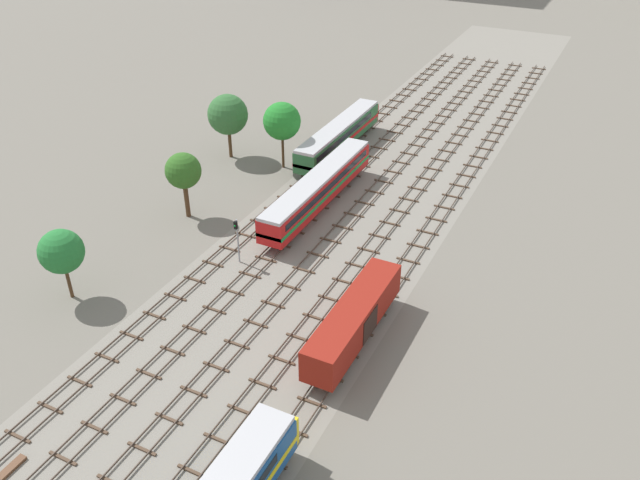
{
  "coord_description": "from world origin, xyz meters",
  "views": [
    {
      "loc": [
        24.29,
        -2.03,
        35.82
      ],
      "look_at": [
        0.0,
        47.05,
        1.5
      ],
      "focal_mm": 36.47,
      "sensor_mm": 36.0,
      "label": 1
    }
  ],
  "objects_px": {
    "diesel_railcar_far_left_midfar": "(339,135)",
    "signal_post_nearest": "(237,236)",
    "passenger_coach_left_mid": "(318,187)",
    "freight_boxcar_centre_right_near": "(354,319)"
  },
  "relations": [
    {
      "from": "freight_boxcar_centre_right_near",
      "to": "diesel_railcar_far_left_midfar",
      "type": "xyz_separation_m",
      "value": [
        -17.01,
        33.64,
        0.15
      ]
    },
    {
      "from": "freight_boxcar_centre_right_near",
      "to": "signal_post_nearest",
      "type": "distance_m",
      "value": 16.01
    },
    {
      "from": "signal_post_nearest",
      "to": "passenger_coach_left_mid",
      "type": "bearing_deg",
      "value": 80.87
    },
    {
      "from": "passenger_coach_left_mid",
      "to": "signal_post_nearest",
      "type": "bearing_deg",
      "value": -99.13
    },
    {
      "from": "freight_boxcar_centre_right_near",
      "to": "signal_post_nearest",
      "type": "xyz_separation_m",
      "value": [
        -14.89,
        5.87,
        0.63
      ]
    },
    {
      "from": "freight_boxcar_centre_right_near",
      "to": "signal_post_nearest",
      "type": "relative_size",
      "value": 2.91
    },
    {
      "from": "diesel_railcar_far_left_midfar",
      "to": "signal_post_nearest",
      "type": "height_order",
      "value": "signal_post_nearest"
    },
    {
      "from": "passenger_coach_left_mid",
      "to": "diesel_railcar_far_left_midfar",
      "type": "distance_m",
      "value": 15.15
    },
    {
      "from": "passenger_coach_left_mid",
      "to": "diesel_railcar_far_left_midfar",
      "type": "xyz_separation_m",
      "value": [
        -4.25,
        14.54,
        -0.02
      ]
    },
    {
      "from": "freight_boxcar_centre_right_near",
      "to": "passenger_coach_left_mid",
      "type": "bearing_deg",
      "value": 123.75
    }
  ]
}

